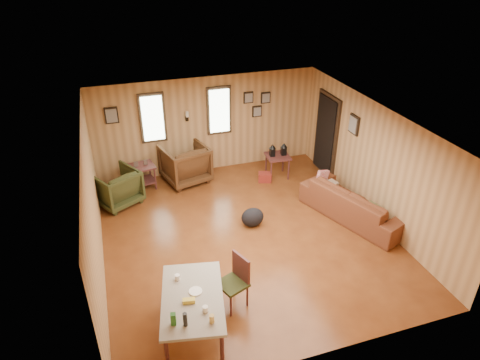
% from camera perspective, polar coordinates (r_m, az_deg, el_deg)
% --- Properties ---
extents(room, '(5.54, 6.04, 2.44)m').
position_cam_1_polar(room, '(8.24, 1.39, 0.71)').
color(room, brown).
rests_on(room, ground).
extents(sofa, '(1.47, 2.45, 0.92)m').
position_cam_1_polar(sofa, '(9.22, 15.18, -2.40)').
color(sofa, brown).
rests_on(sofa, ground).
extents(recliner_brown, '(1.20, 1.15, 1.02)m').
position_cam_1_polar(recliner_brown, '(10.33, -7.35, 2.41)').
color(recliner_brown, '#4B2D16').
rests_on(recliner_brown, ground).
extents(recliner_green, '(1.15, 1.13, 0.89)m').
position_cam_1_polar(recliner_green, '(9.76, -16.14, -0.74)').
color(recliner_green, '#343919').
rests_on(recliner_green, ground).
extents(end_table, '(0.64, 0.60, 0.72)m').
position_cam_1_polar(end_table, '(10.26, -12.90, 0.97)').
color(end_table, brown).
rests_on(end_table, ground).
extents(side_table, '(0.60, 0.60, 0.89)m').
position_cam_1_polar(side_table, '(10.45, 5.06, 3.44)').
color(side_table, brown).
rests_on(side_table, ground).
extents(cooler, '(0.37, 0.32, 0.22)m').
position_cam_1_polar(cooler, '(10.43, 3.33, 0.39)').
color(cooler, maroon).
rests_on(cooler, ground).
extents(backpack, '(0.54, 0.46, 0.40)m').
position_cam_1_polar(backpack, '(8.78, 1.67, -4.99)').
color(backpack, black).
rests_on(backpack, ground).
extents(sofa_pillows, '(0.72, 1.62, 0.33)m').
position_cam_1_polar(sofa_pillows, '(9.27, 14.00, -1.79)').
color(sofa_pillows, '#4E4E2C').
rests_on(sofa_pillows, sofa).
extents(dining_table, '(1.14, 1.59, 0.95)m').
position_cam_1_polar(dining_table, '(6.36, -6.36, -15.73)').
color(dining_table, gray).
rests_on(dining_table, ground).
extents(dining_chair, '(0.54, 0.54, 0.92)m').
position_cam_1_polar(dining_chair, '(6.89, -0.56, -13.01)').
color(dining_chair, '#343919').
rests_on(dining_chair, ground).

